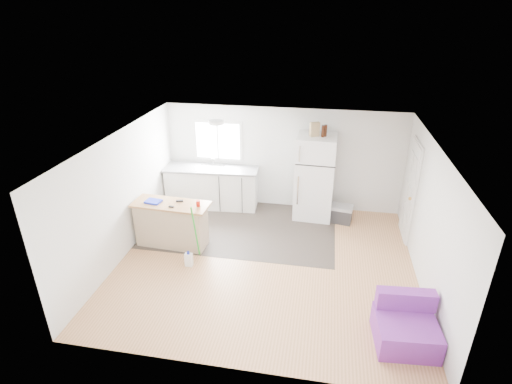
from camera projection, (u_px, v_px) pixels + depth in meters
The scene contains 19 objects.
room at pixel (266, 207), 7.09m from camera, with size 5.51×5.01×2.41m.
vinyl_zone at pixel (242, 227), 8.83m from camera, with size 4.05×2.50×0.00m, color #342C27.
window at pixel (218, 141), 9.41m from camera, with size 1.18×0.06×0.98m.
interior_door at pixel (410, 191), 8.11m from camera, with size 0.11×0.92×2.10m.
ceiling_fixture at pixel (216, 122), 7.86m from camera, with size 0.30×0.30×0.07m, color white.
kitchen_cabinets at pixel (212, 187), 9.58m from camera, with size 2.25×0.83×1.28m.
peninsula at pixel (172, 224), 8.00m from camera, with size 1.55×0.67×0.93m.
refrigerator at pixel (315, 177), 8.93m from camera, with size 0.88×0.83×1.92m.
cooler at pixel (341, 214), 8.97m from camera, with size 0.57×0.43×0.40m.
purple_seat at pixel (405, 327), 5.74m from camera, with size 0.90×0.86×0.70m.
cleaner_jug at pixel (189, 259), 7.46m from camera, with size 0.14×0.10×0.31m.
mop at pixel (191, 252), 7.52m from camera, with size 0.20×0.35×1.23m.
red_cup at pixel (198, 203), 7.67m from camera, with size 0.08×0.08×0.12m, color red.
blue_tray at pixel (153, 201), 7.84m from camera, with size 0.30×0.22×0.04m, color #1526CD.
tool_a at pixel (180, 201), 7.86m from camera, with size 0.14×0.05×0.03m, color black.
tool_b at pixel (171, 207), 7.64m from camera, with size 0.10×0.04×0.03m, color black.
cardboard_box at pixel (315, 129), 8.44m from camera, with size 0.20×0.10×0.30m, color #9F825A.
bottle_left at pixel (323, 131), 8.41m from camera, with size 0.07×0.07×0.25m, color #321409.
bottle_right at pixel (325, 131), 8.44m from camera, with size 0.07×0.07×0.25m, color #321409.
Camera 1 is at (0.93, -6.25, 4.44)m, focal length 28.00 mm.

